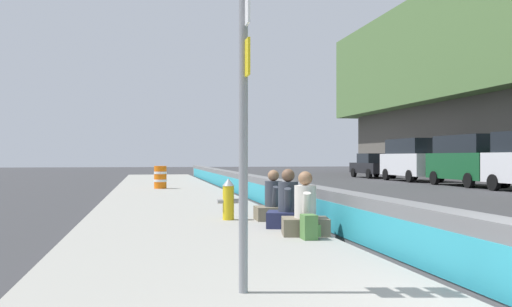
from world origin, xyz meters
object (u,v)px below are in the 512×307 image
at_px(seated_person_middle, 288,209).
at_px(fire_hydrant, 228,199).
at_px(parked_car_midline, 468,159).
at_px(parked_car_farther, 373,165).
at_px(backpack, 310,227).
at_px(construction_barrel, 160,177).
at_px(seated_person_foreground, 305,215).
at_px(route_sign_post, 244,80).
at_px(seated_person_rear, 273,204).
at_px(parked_car_far, 412,159).

bearing_deg(seated_person_middle, fire_hydrant, 32.11).
bearing_deg(parked_car_midline, parked_car_farther, 1.26).
bearing_deg(seated_person_middle, backpack, 178.57).
relative_size(construction_barrel, parked_car_farther, 0.21).
bearing_deg(seated_person_foreground, construction_barrel, 8.00).
xyz_separation_m(seated_person_foreground, construction_barrel, (15.11, 2.12, 0.14)).
relative_size(route_sign_post, seated_person_rear, 3.40).
height_order(backpack, construction_barrel, construction_barrel).
relative_size(fire_hydrant, parked_car_far, 0.17).
height_order(seated_person_rear, backpack, seated_person_rear).
distance_m(route_sign_post, seated_person_rear, 6.80).
bearing_deg(seated_person_rear, parked_car_far, -32.42).
relative_size(route_sign_post, construction_barrel, 3.79).
distance_m(seated_person_rear, parked_car_farther, 29.43).
height_order(seated_person_middle, parked_car_midline, parked_car_midline).
bearing_deg(construction_barrel, parked_car_midline, -83.05).
bearing_deg(parked_car_far, parked_car_farther, 1.67).
bearing_deg(backpack, fire_hydrant, 16.07).
xyz_separation_m(seated_person_middle, backpack, (-1.62, 0.04, -0.15)).
bearing_deg(seated_person_middle, seated_person_rear, 0.10).
distance_m(seated_person_foreground, parked_car_far, 26.49).
relative_size(seated_person_middle, parked_car_farther, 0.25).
xyz_separation_m(fire_hydrant, construction_barrel, (12.52, 1.15, 0.03)).
bearing_deg(parked_car_far, backpack, 150.83).
bearing_deg(construction_barrel, seated_person_foreground, -172.00).
distance_m(seated_person_middle, parked_car_midline, 20.66).
height_order(seated_person_foreground, seated_person_rear, seated_person_foreground).
bearing_deg(seated_person_foreground, seated_person_rear, 0.85).
xyz_separation_m(route_sign_post, construction_barrel, (19.07, 0.40, -1.61)).
relative_size(route_sign_post, fire_hydrant, 4.09).
distance_m(route_sign_post, seated_person_foreground, 4.66).
xyz_separation_m(seated_person_foreground, seated_person_rear, (2.39, 0.04, -0.01)).
relative_size(seated_person_rear, parked_car_far, 0.21).
distance_m(route_sign_post, backpack, 4.26).
relative_size(fire_hydrant, parked_car_farther, 0.19).
height_order(route_sign_post, seated_person_rear, route_sign_post).
relative_size(seated_person_foreground, parked_car_far, 0.21).
bearing_deg(parked_car_farther, fire_hydrant, 152.12).
height_order(seated_person_rear, parked_car_midline, parked_car_midline).
relative_size(seated_person_foreground, parked_car_midline, 0.21).
height_order(parked_car_far, parked_car_farther, parked_car_far).
bearing_deg(backpack, seated_person_foreground, -7.99).
bearing_deg(construction_barrel, seated_person_middle, -171.52).
bearing_deg(seated_person_rear, seated_person_foreground, -179.15).
xyz_separation_m(route_sign_post, parked_car_midline, (20.93, -14.89, -0.88)).
bearing_deg(parked_car_midline, parked_car_far, 0.87).
distance_m(seated_person_middle, seated_person_rear, 1.30).
height_order(route_sign_post, parked_car_midline, route_sign_post).
xyz_separation_m(backpack, construction_barrel, (15.63, 2.05, 0.28)).
bearing_deg(route_sign_post, fire_hydrant, -6.57).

